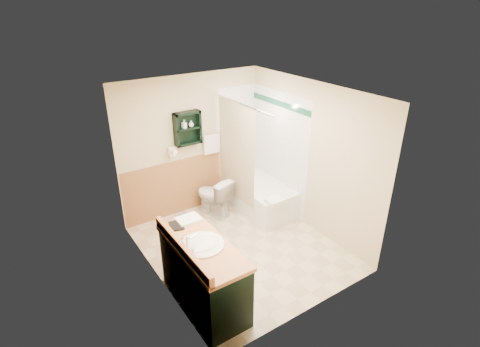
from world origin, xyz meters
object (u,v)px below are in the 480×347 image
at_px(hair_dryer, 172,152).
at_px(toilet, 213,196).
at_px(soap_bottle_a, 184,126).
at_px(soap_bottle_b, 191,124).
at_px(bathtub, 257,195).
at_px(wall_shelf, 188,128).
at_px(vanity, 204,274).
at_px(vanity_book, 169,220).

relative_size(hair_dryer, toilet, 0.34).
relative_size(toilet, soap_bottle_a, 5.02).
height_order(hair_dryer, soap_bottle_b, soap_bottle_b).
distance_m(bathtub, toilet, 0.80).
bearing_deg(wall_shelf, soap_bottle_a, -175.24).
height_order(hair_dryer, soap_bottle_a, soap_bottle_a).
relative_size(vanity, vanity_book, 6.07).
bearing_deg(soap_bottle_b, vanity_book, -126.29).
distance_m(wall_shelf, toilet, 1.27).
bearing_deg(toilet, vanity, 41.68).
relative_size(bathtub, toilet, 2.15).
height_order(vanity, vanity_book, vanity_book).
bearing_deg(hair_dryer, toilet, -29.86).
bearing_deg(hair_dryer, vanity_book, -115.97).
xyz_separation_m(vanity, soap_bottle_b, (0.96, 2.08, 1.17)).
relative_size(toilet, vanity_book, 3.09).
distance_m(bathtub, soap_bottle_a, 1.81).
distance_m(vanity_book, soap_bottle_a, 1.93).
bearing_deg(soap_bottle_b, wall_shelf, 175.52).
xyz_separation_m(vanity, soap_bottle_a, (0.83, 2.08, 1.16)).
height_order(wall_shelf, hair_dryer, wall_shelf).
bearing_deg(vanity, hair_dryer, 74.22).
xyz_separation_m(bathtub, soap_bottle_a, (-1.09, 0.55, 1.34)).
distance_m(bathtub, soap_bottle_b, 1.75).
xyz_separation_m(bathtub, soap_bottle_b, (-0.96, 0.55, 1.35)).
distance_m(wall_shelf, vanity_book, 1.95).
distance_m(wall_shelf, soap_bottle_b, 0.08).
bearing_deg(vanity, wall_shelf, 66.73).
bearing_deg(toilet, bathtub, 146.32).
xyz_separation_m(bathtub, toilet, (-0.76, 0.25, 0.09)).
height_order(vanity_book, soap_bottle_b, soap_bottle_b).
height_order(vanity, toilet, vanity).
relative_size(bathtub, soap_bottle_b, 14.40).
relative_size(hair_dryer, soap_bottle_b, 2.30).
bearing_deg(soap_bottle_a, hair_dryer, 172.87).
bearing_deg(toilet, wall_shelf, -63.60).
bearing_deg(bathtub, toilet, 161.52).
height_order(bathtub, soap_bottle_a, soap_bottle_a).
distance_m(soap_bottle_a, soap_bottle_b, 0.12).
xyz_separation_m(wall_shelf, bathtub, (1.03, -0.55, -1.30)).
distance_m(vanity, toilet, 2.13).
xyz_separation_m(hair_dryer, vanity, (-0.59, -2.11, -0.77)).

